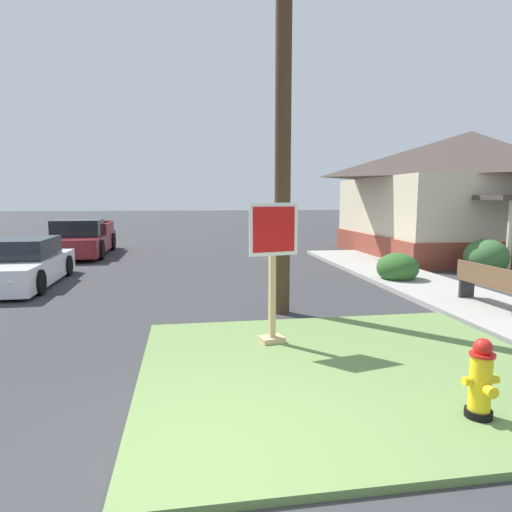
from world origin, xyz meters
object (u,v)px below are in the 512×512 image
Objects in this scene: pickup_truck_maroon at (82,240)px; street_bench at (490,283)px; fire_hydrant at (481,381)px; stop_sign at (273,273)px; manhole_cover at (169,379)px; parked_sedan_white at (20,265)px; utility_pole at (284,24)px.

pickup_truck_maroon is 14.95m from street_bench.
fire_hydrant is 0.39× the size of stop_sign.
stop_sign is 1.25× the size of street_bench.
parked_sedan_white reaches higher than manhole_cover.
parked_sedan_white is 0.82× the size of pickup_truck_maroon.
parked_sedan_white is at bearing 157.00° from street_bench.
parked_sedan_white is 6.24m from pickup_truck_maroon.
manhole_cover is (-3.22, 1.67, -0.47)m from fire_hydrant.
street_bench reaches higher than manhole_cover.
parked_sedan_white is at bearing 147.97° from utility_pole.
street_bench is (4.86, 1.46, -0.58)m from stop_sign.
pickup_truck_maroon reaches higher than parked_sedan_white.
fire_hydrant is 0.16× the size of pickup_truck_maroon.
utility_pole reaches higher than stop_sign.
utility_pole is (0.59, 2.00, 4.41)m from stop_sign.
parked_sedan_white reaches higher than street_bench.
street_bench is (10.40, -10.74, -0.02)m from pickup_truck_maroon.
manhole_cover is 8.16m from parked_sedan_white.
manhole_cover is at bearing -125.56° from utility_pole.
utility_pole is (6.34, -3.96, 5.04)m from parked_sedan_white.
street_bench is (10.61, -4.50, 0.05)m from parked_sedan_white.
pickup_truck_maroon is at bearing 134.08° from street_bench.
manhole_cover is at bearing -146.93° from stop_sign.
manhole_cover is 0.16× the size of parked_sedan_white.
street_bench reaches higher than fire_hydrant.
pickup_truck_maroon is 3.07× the size of street_bench.
utility_pole reaches higher than pickup_truck_maroon.
fire_hydrant is 5.25m from street_bench.
stop_sign is 0.20× the size of utility_pole.
street_bench is 0.16× the size of utility_pole.
utility_pole is at bearing -32.03° from parked_sedan_white.
street_bench is (3.21, 4.15, 0.12)m from fire_hydrant.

